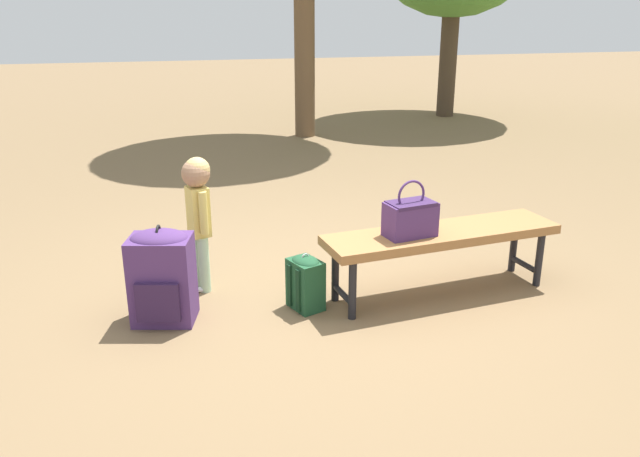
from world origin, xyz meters
The scene contains 6 objects.
ground_plane centered at (0.00, 0.00, 0.00)m, with size 40.00×40.00×0.00m, color brown.
park_bench centered at (-0.86, 0.17, 0.39)m, with size 1.63×0.57×0.45m.
handbag centered at (-0.61, 0.21, 0.58)m, with size 0.35×0.23×0.37m.
child_standing centered at (0.68, -0.30, 0.62)m, with size 0.19×0.24×0.92m.
backpack_large centered at (0.94, 0.11, 0.31)m, with size 0.43×0.38×0.62m.
backpack_small centered at (0.06, 0.17, 0.19)m, with size 0.24×0.27×0.38m.
Camera 1 is at (0.92, 3.76, 1.84)m, focal length 35.61 mm.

